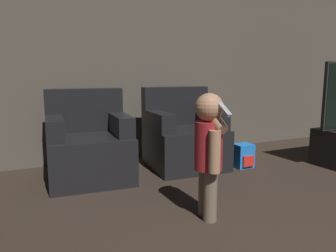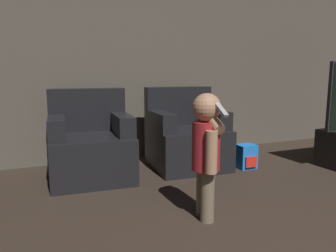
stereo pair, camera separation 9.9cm
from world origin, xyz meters
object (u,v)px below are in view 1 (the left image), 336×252
object	(u,v)px
armchair_left	(89,147)
armchair_right	(184,138)
toy_backpack	(243,156)
person_toddler	(209,146)

from	to	relation	value
armchair_left	armchair_right	world-z (taller)	same
armchair_right	toy_backpack	distance (m)	0.71
armchair_left	toy_backpack	world-z (taller)	armchair_left
armchair_left	toy_backpack	size ratio (longest dim) A/B	3.35
armchair_left	armchair_right	size ratio (longest dim) A/B	1.00
armchair_right	person_toddler	xyz separation A→B (m)	(-0.48, -1.31, 0.22)
armchair_right	toy_backpack	size ratio (longest dim) A/B	3.35
toy_backpack	armchair_right	bearing A→B (deg)	150.24
armchair_left	toy_backpack	distance (m)	1.73
armchair_left	person_toddler	distance (m)	1.46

